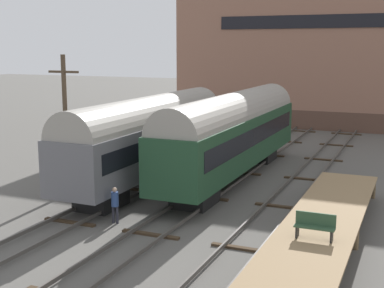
{
  "coord_description": "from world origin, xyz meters",
  "views": [
    {
      "loc": [
        9.92,
        -21.74,
        7.72
      ],
      "look_at": [
        -2.02,
        6.09,
        2.2
      ],
      "focal_mm": 50.0,
      "sensor_mm": 36.0,
      "label": 1
    }
  ],
  "objects_px": {
    "train_car_green": "(233,130)",
    "bench": "(315,225)",
    "train_car_grey": "(149,134)",
    "utility_pole": "(66,123)",
    "person_worker": "(115,202)"
  },
  "relations": [
    {
      "from": "train_car_green",
      "to": "bench",
      "type": "relative_size",
      "value": 12.6
    },
    {
      "from": "train_car_grey",
      "to": "utility_pole",
      "type": "bearing_deg",
      "value": -128.86
    },
    {
      "from": "bench",
      "to": "utility_pole",
      "type": "height_order",
      "value": "utility_pole"
    },
    {
      "from": "train_car_green",
      "to": "train_car_grey",
      "type": "xyz_separation_m",
      "value": [
        -4.04,
        -2.82,
        -0.09
      ]
    },
    {
      "from": "train_car_green",
      "to": "utility_pole",
      "type": "distance_m",
      "value": 9.6
    },
    {
      "from": "utility_pole",
      "to": "train_car_green",
      "type": "bearing_deg",
      "value": 42.87
    },
    {
      "from": "train_car_green",
      "to": "bench",
      "type": "distance_m",
      "value": 13.19
    },
    {
      "from": "train_car_green",
      "to": "train_car_grey",
      "type": "bearing_deg",
      "value": -145.06
    },
    {
      "from": "bench",
      "to": "person_worker",
      "type": "distance_m",
      "value": 9.15
    },
    {
      "from": "train_car_green",
      "to": "utility_pole",
      "type": "height_order",
      "value": "utility_pole"
    },
    {
      "from": "bench",
      "to": "person_worker",
      "type": "relative_size",
      "value": 0.85
    },
    {
      "from": "train_car_grey",
      "to": "utility_pole",
      "type": "height_order",
      "value": "utility_pole"
    },
    {
      "from": "train_car_green",
      "to": "bench",
      "type": "xyz_separation_m",
      "value": [
        6.84,
        -11.19,
        -1.33
      ]
    },
    {
      "from": "person_worker",
      "to": "utility_pole",
      "type": "bearing_deg",
      "value": 146.49
    },
    {
      "from": "train_car_grey",
      "to": "person_worker",
      "type": "xyz_separation_m",
      "value": [
        1.87,
        -6.89,
        -1.85
      ]
    }
  ]
}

